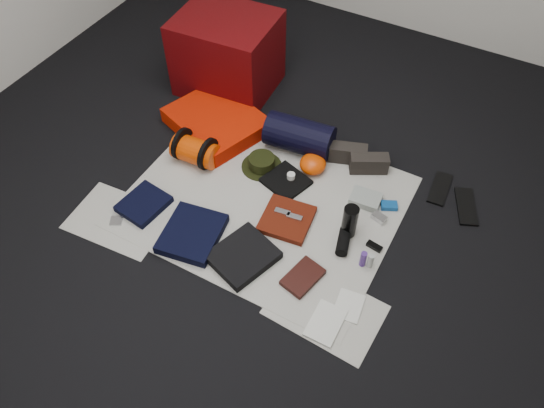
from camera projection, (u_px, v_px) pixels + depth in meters
The scene contains 37 objects.
floor at pixel (265, 202), 3.30m from camera, with size 4.50×4.50×0.02m, color black.
newspaper_mat at pixel (265, 201), 3.28m from camera, with size 1.60×1.30×0.01m, color silver.
newspaper_sheet_front_left at pixel (119, 220), 3.19m from camera, with size 0.58×0.40×0.00m, color silver.
newspaper_sheet_front_right at pixel (326, 310), 2.81m from camera, with size 0.58×0.40×0.00m, color silver.
red_cabinet at pixel (227, 54), 3.80m from camera, with size 0.67×0.56×0.56m, color #530608.
sleeping_pad at pixel (217, 121), 3.66m from camera, with size 0.62×0.51×0.11m, color red.
stuff_sack at pixel (195, 151), 3.44m from camera, with size 0.17×0.17×0.29m, color #D33B03.
sack_strap_left at pixel (182, 143), 3.45m from camera, with size 0.22×0.22×0.03m, color black.
sack_strap_right at pixel (208, 154), 3.39m from camera, with size 0.22×0.22×0.03m, color black.
navy_duffel at pixel (299, 136), 3.49m from camera, with size 0.23×0.23×0.44m, color black.
boonie_brim at pixel (262, 166), 3.46m from camera, with size 0.27×0.27×0.01m, color black.
boonie_crown at pixel (262, 162), 3.43m from camera, with size 0.17×0.17×0.07m, color black.
hiking_boot_left at pixel (348, 153), 3.46m from camera, with size 0.24×0.09×0.12m, color #28241F.
hiking_boot_right at pixel (369, 164), 3.40m from camera, with size 0.24×0.09×0.12m, color #28241F.
flip_flop_left at pixel (440, 188), 3.34m from camera, with size 0.10×0.28×0.02m, color black.
flip_flop_right at pixel (466, 206), 3.25m from camera, with size 0.11×0.29×0.02m, color black.
trousers_navy_a at pixel (144, 204), 3.24m from camera, with size 0.24×0.28×0.04m, color black.
trousers_navy_b at pixel (192, 234), 3.09m from camera, with size 0.32×0.37×0.06m, color black.
trousers_charcoal at pixel (243, 256), 2.99m from camera, with size 0.30×0.34×0.05m, color black.
black_tshirt at pixel (286, 181), 3.37m from camera, with size 0.26×0.24×0.03m, color black.
red_shirt at pixel (287, 219), 3.17m from camera, with size 0.29×0.29×0.04m, color #551609.
orange_stuff_sack at pixel (313, 164), 3.40m from camera, with size 0.17×0.17×0.11m, color #D33B03.
first_aid_pouch at pixel (366, 199), 3.26m from camera, with size 0.18×0.14×0.05m, color gray.
water_bottle at pixel (350, 221), 3.04m from camera, with size 0.09×0.09×0.22m, color black.
speaker at pixel (343, 241), 3.04m from camera, with size 0.07×0.07×0.18m, color black.
compact_camera at pixel (379, 218), 3.18m from camera, with size 0.09×0.05×0.03m, color silver.
cyan_case at pixel (389, 206), 3.24m from camera, with size 0.10×0.06×0.03m, color #0E478A.
toiletry_purple at pixel (363, 259), 2.95m from camera, with size 0.04×0.04×0.11m, color #47267D.
toiletry_clear at pixel (371, 261), 2.94m from camera, with size 0.03×0.03×0.10m, color #AAAEA9.
paperback_book at pixel (303, 277), 2.91m from camera, with size 0.15×0.23×0.03m, color black.
map_booklet at pixel (326, 323), 2.75m from camera, with size 0.16×0.23×0.01m, color silver.
map_printout at pixel (349, 306), 2.82m from camera, with size 0.14×0.18×0.01m, color silver.
sunglasses at pixel (374, 246), 3.05m from camera, with size 0.09×0.04×0.02m, color black.
key_cluster at pixel (116, 221), 3.18m from camera, with size 0.07×0.07×0.01m, color silver.
tape_roll at pixel (291, 176), 3.35m from camera, with size 0.05×0.05×0.04m, color silver.
energy_bar_a at pixel (282, 212), 3.17m from camera, with size 0.10×0.04×0.01m, color silver.
energy_bar_b at pixel (294, 217), 3.14m from camera, with size 0.10×0.04×0.01m, color silver.
Camera 1 is at (1.05, -1.82, 2.53)m, focal length 35.00 mm.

